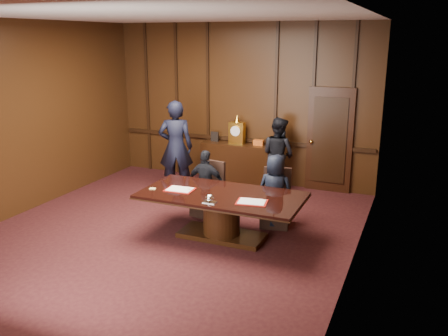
{
  "coord_description": "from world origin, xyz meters",
  "views": [
    {
      "loc": [
        3.75,
        -6.31,
        3.18
      ],
      "look_at": [
        0.74,
        0.77,
        1.05
      ],
      "focal_mm": 38.0,
      "sensor_mm": 36.0,
      "label": 1
    }
  ],
  "objects_px": {
    "signatory_right": "(275,191)",
    "signatory_left": "(206,184)",
    "sideboard": "(237,162)",
    "witness_left": "(176,147)",
    "witness_right": "(278,154)",
    "conference_table": "(222,208)"
  },
  "relations": [
    {
      "from": "sideboard",
      "to": "witness_left",
      "type": "distance_m",
      "value": 1.54
    },
    {
      "from": "signatory_left",
      "to": "witness_right",
      "type": "relative_size",
      "value": 0.78
    },
    {
      "from": "signatory_left",
      "to": "signatory_right",
      "type": "height_order",
      "value": "signatory_right"
    },
    {
      "from": "conference_table",
      "to": "witness_left",
      "type": "bearing_deg",
      "value": 134.89
    },
    {
      "from": "signatory_left",
      "to": "witness_right",
      "type": "bearing_deg",
      "value": -113.42
    },
    {
      "from": "signatory_left",
      "to": "signatory_right",
      "type": "xyz_separation_m",
      "value": [
        1.3,
        0.0,
        0.02
      ]
    },
    {
      "from": "witness_left",
      "to": "witness_right",
      "type": "bearing_deg",
      "value": -177.14
    },
    {
      "from": "sideboard",
      "to": "signatory_right",
      "type": "bearing_deg",
      "value": -54.31
    },
    {
      "from": "witness_left",
      "to": "sideboard",
      "type": "bearing_deg",
      "value": -153.2
    },
    {
      "from": "witness_right",
      "to": "sideboard",
      "type": "bearing_deg",
      "value": 15.55
    },
    {
      "from": "sideboard",
      "to": "witness_left",
      "type": "bearing_deg",
      "value": -129.46
    },
    {
      "from": "sideboard",
      "to": "signatory_left",
      "type": "height_order",
      "value": "sideboard"
    },
    {
      "from": "witness_left",
      "to": "witness_right",
      "type": "distance_m",
      "value": 2.16
    },
    {
      "from": "signatory_right",
      "to": "signatory_left",
      "type": "bearing_deg",
      "value": 1.33
    },
    {
      "from": "signatory_left",
      "to": "witness_left",
      "type": "distance_m",
      "value": 1.6
    },
    {
      "from": "conference_table",
      "to": "signatory_right",
      "type": "height_order",
      "value": "signatory_right"
    },
    {
      "from": "conference_table",
      "to": "signatory_left",
      "type": "xyz_separation_m",
      "value": [
        -0.65,
        0.8,
        0.11
      ]
    },
    {
      "from": "conference_table",
      "to": "signatory_left",
      "type": "relative_size",
      "value": 2.12
    },
    {
      "from": "signatory_right",
      "to": "sideboard",
      "type": "bearing_deg",
      "value": -52.99
    },
    {
      "from": "sideboard",
      "to": "witness_left",
      "type": "height_order",
      "value": "witness_left"
    },
    {
      "from": "witness_left",
      "to": "signatory_left",
      "type": "bearing_deg",
      "value": 114.98
    },
    {
      "from": "signatory_left",
      "to": "signatory_right",
      "type": "bearing_deg",
      "value": 177.22
    }
  ]
}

